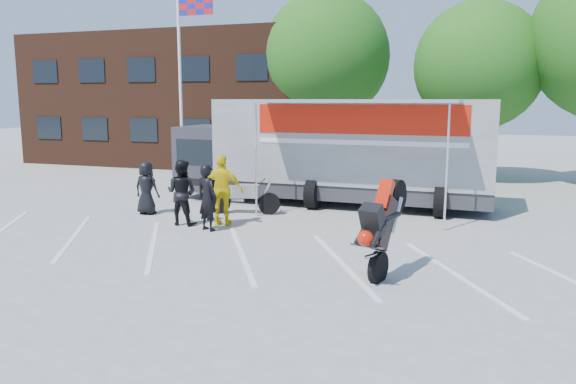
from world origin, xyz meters
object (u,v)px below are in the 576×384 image
Objects in this scene: flagpole at (185,62)px; spectator_leather_a at (146,188)px; tree_left at (326,57)px; stunt_bike_rider at (392,273)px; tree_mid at (479,66)px; transporter_truck at (337,204)px; spectator_leather_b at (208,198)px; spectator_hivis at (222,190)px; spectator_leather_c at (182,193)px; parked_motorcycle at (244,214)px.

flagpole reaches higher than spectator_leather_a.
stunt_bike_rider is (5.75, -15.33, -5.57)m from tree_left.
transporter_truck is at bearing -120.42° from tree_mid.
spectator_leather_b is 0.72m from spectator_hivis.
flagpole is 9.51m from spectator_leather_b.
spectator_leather_b is 1.11m from spectator_leather_c.
spectator_leather_a is at bearing 97.39° from parked_motorcycle.
flagpole is at bearing 163.08° from transporter_truck.
tree_left is at bearing 171.87° from tree_mid.
spectator_leather_c is (-1.03, 0.40, 0.02)m from spectator_leather_b.
tree_left reaches higher than parked_motorcycle.
spectator_hivis is (-6.50, -11.48, -3.94)m from tree_mid.
spectator_leather_b is (-6.60, -12.19, -4.03)m from tree_mid.
tree_left is 0.78× the size of transporter_truck.
spectator_leather_b is at bearing -57.16° from flagpole.
tree_mid is 12.80m from parked_motorcycle.
tree_left is 4.74× the size of spectator_leather_b.
parked_motorcycle is at bearing -123.85° from tree_mid.
flagpole is at bearing 31.75° from parked_motorcycle.
flagpole is 14.58m from stunt_bike_rider.
spectator_hivis reaches higher than transporter_truck.
spectator_leather_b is (0.40, -13.19, -4.66)m from tree_left.
tree_mid is 4.67× the size of spectator_leather_a.
transporter_truck is at bearing -127.01° from spectator_leather_c.
parked_motorcycle is (-6.57, -9.80, -4.94)m from tree_mid.
flagpole is at bearing 151.34° from stunt_bike_rider.
spectator_leather_c is at bearing 1.50° from spectator_leather_b.
transporter_truck is 6.78× the size of spectator_leather_a.
spectator_leather_a reaches higher than parked_motorcycle.
tree_left reaches higher than flagpole.
flagpole reaches higher than spectator_hivis.
stunt_bike_rider is at bearing 141.83° from spectator_hivis.
stunt_bike_rider is at bearing -69.44° from tree_left.
tree_mid is 14.95m from spectator_leather_a.
tree_left reaches higher than spectator_leather_b.
spectator_leather_a is (1.81, -5.83, -4.23)m from flagpole.
stunt_bike_rider is at bearing 157.93° from spectator_leather_c.
spectator_leather_c is (3.61, -6.79, -4.12)m from flagpole.
flagpole is 0.72× the size of transporter_truck.
spectator_hivis is (0.10, 0.71, 0.10)m from spectator_leather_b.
tree_mid is 3.53× the size of stunt_bike_rider.
spectator_hivis is at bearing 166.98° from spectator_leather_a.
transporter_truck reaches higher than parked_motorcycle.
tree_mid is 9.75m from transporter_truck.
spectator_leather_a is (-8.18, 3.50, 0.82)m from stunt_bike_rider.
parked_motorcycle is at bearing -118.44° from spectator_leather_c.
tree_left is 10.32m from transporter_truck.
spectator_leather_b is 0.90× the size of spectator_hivis.
spectator_hivis reaches higher than spectator_leather_c.
parked_motorcycle is 2.44m from spectator_leather_c.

